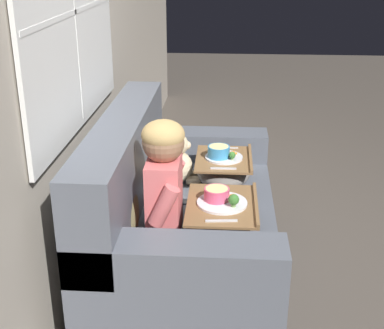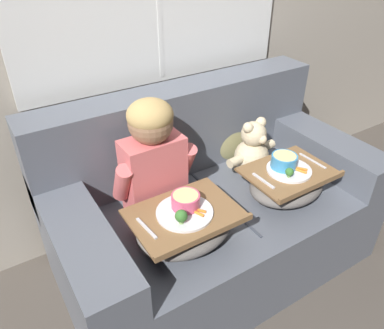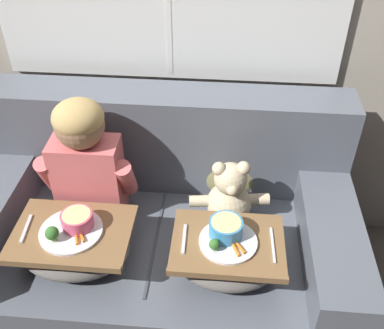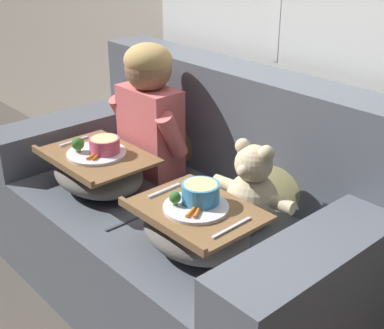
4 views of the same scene
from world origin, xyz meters
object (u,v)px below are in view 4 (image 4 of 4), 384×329
object	(u,v)px
throw_pillow_behind_child	(183,128)
lap_tray_teddy	(196,226)
teddy_bear	(252,189)
lap_tray_child	(98,170)
couch	(191,222)
child_figure	(149,104)
throw_pillow_behind_teddy	(286,169)

from	to	relation	value
throw_pillow_behind_child	lap_tray_teddy	distance (m)	0.76
throw_pillow_behind_child	teddy_bear	world-z (taller)	throw_pillow_behind_child
lap_tray_child	lap_tray_teddy	size ratio (longest dim) A/B	1.08
throw_pillow_behind_child	lap_tray_child	world-z (taller)	throw_pillow_behind_child
couch	lap_tray_teddy	xyz separation A→B (m)	(0.30, -0.25, 0.21)
child_figure	lap_tray_child	distance (m)	0.36
couch	throw_pillow_behind_child	bearing A→B (deg)	143.88
child_figure	lap_tray_teddy	size ratio (longest dim) A/B	1.34
teddy_bear	lap_tray_teddy	xyz separation A→B (m)	(-0.00, -0.27, -0.05)
throw_pillow_behind_teddy	child_figure	world-z (taller)	child_figure
teddy_bear	lap_tray_child	bearing A→B (deg)	-155.52
throw_pillow_behind_teddy	lap_tray_teddy	distance (m)	0.47
throw_pillow_behind_teddy	child_figure	distance (m)	0.65
throw_pillow_behind_child	lap_tray_teddy	size ratio (longest dim) A/B	0.80
teddy_bear	lap_tray_child	xyz separation A→B (m)	(-0.60, -0.27, -0.05)
throw_pillow_behind_child	child_figure	world-z (taller)	child_figure
couch	lap_tray_child	size ratio (longest dim) A/B	3.59
throw_pillow_behind_child	lap_tray_child	distance (m)	0.47
throw_pillow_behind_child	child_figure	xyz separation A→B (m)	(0.00, -0.19, 0.16)
couch	lap_tray_teddy	size ratio (longest dim) A/B	3.87
child_figure	teddy_bear	bearing A→B (deg)	-0.32
child_figure	lap_tray_child	size ratio (longest dim) A/B	1.25
lap_tray_teddy	throw_pillow_behind_teddy	bearing A→B (deg)	89.91
couch	throw_pillow_behind_teddy	xyz separation A→B (m)	(0.30, 0.22, 0.28)
lap_tray_teddy	lap_tray_child	bearing A→B (deg)	-179.93
throw_pillow_behind_child	throw_pillow_behind_teddy	size ratio (longest dim) A/B	1.01
throw_pillow_behind_teddy	teddy_bear	world-z (taller)	throw_pillow_behind_teddy
throw_pillow_behind_child	lap_tray_child	size ratio (longest dim) A/B	0.74
couch	teddy_bear	size ratio (longest dim) A/B	4.75
couch	teddy_bear	distance (m)	0.40
couch	throw_pillow_behind_teddy	bearing A→B (deg)	36.12
couch	throw_pillow_behind_teddy	distance (m)	0.46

